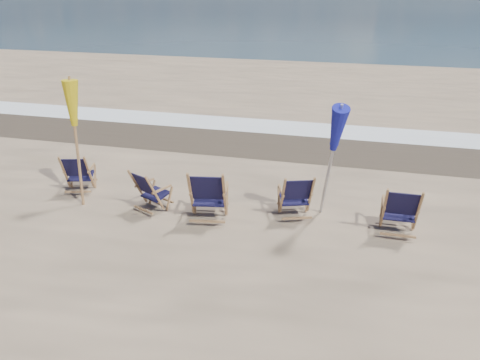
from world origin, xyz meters
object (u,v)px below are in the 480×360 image
at_px(beach_chair_4, 418,214).
at_px(umbrella_yellow, 72,111).
at_px(beach_chair_3, 311,197).
at_px(umbrella_blue, 333,125).
at_px(beach_chair_0, 89,174).
at_px(beach_chair_1, 155,195).
at_px(beach_chair_2, 224,197).

relative_size(beach_chair_4, umbrella_yellow, 0.41).
xyz_separation_m(beach_chair_3, umbrella_blue, (0.29, -0.02, 1.40)).
relative_size(beach_chair_0, umbrella_blue, 0.37).
xyz_separation_m(beach_chair_3, umbrella_yellow, (-4.47, -0.39, 1.44)).
distance_m(beach_chair_1, umbrella_blue, 3.50).
bearing_deg(beach_chair_3, beach_chair_4, 152.31).
height_order(beach_chair_4, umbrella_yellow, umbrella_yellow).
bearing_deg(umbrella_yellow, beach_chair_0, 103.14).
bearing_deg(umbrella_blue, beach_chair_3, 176.13).
height_order(beach_chair_2, beach_chair_4, beach_chair_2).
distance_m(beach_chair_0, umbrella_blue, 5.07).
bearing_deg(umbrella_yellow, beach_chair_1, -5.78).
xyz_separation_m(beach_chair_0, beach_chair_3, (4.57, -0.05, 0.02)).
xyz_separation_m(beach_chair_3, beach_chair_4, (1.84, -0.29, 0.03)).
height_order(beach_chair_3, umbrella_blue, umbrella_blue).
xyz_separation_m(beach_chair_0, beach_chair_1, (1.72, -0.61, -0.01)).
bearing_deg(beach_chair_2, beach_chair_1, -9.32).
distance_m(beach_chair_0, beach_chair_4, 6.43).
bearing_deg(beach_chair_3, umbrella_blue, 157.36).
height_order(beach_chair_3, umbrella_yellow, umbrella_yellow).
bearing_deg(beach_chair_2, umbrella_yellow, -12.66).
bearing_deg(umbrella_yellow, umbrella_blue, 4.48).
relative_size(beach_chair_0, beach_chair_1, 1.02).
relative_size(beach_chair_1, beach_chair_3, 0.93).
distance_m(beach_chair_1, umbrella_yellow, 2.19).
distance_m(beach_chair_1, beach_chair_2, 1.36).
bearing_deg(beach_chair_0, beach_chair_4, 161.74).
bearing_deg(beach_chair_0, umbrella_yellow, 87.93).
bearing_deg(umbrella_yellow, beach_chair_2, -3.01).
distance_m(beach_chair_1, beach_chair_4, 4.71).
bearing_deg(beach_chair_2, beach_chair_0, -20.73).
relative_size(beach_chair_0, umbrella_yellow, 0.37).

